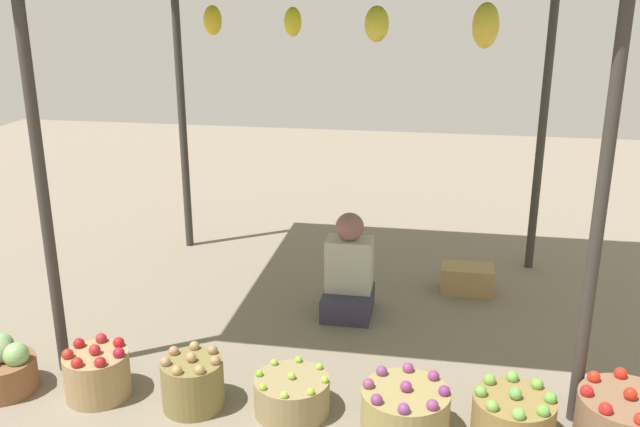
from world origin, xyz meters
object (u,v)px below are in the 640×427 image
object	(u,v)px
vendor_person	(349,275)
basket_purple_onions	(405,411)
basket_red_apples	(97,373)
basket_cabbages	(3,368)
basket_red_tomatoes	(626,421)
basket_potatoes	(193,382)
wooden_crate_near_vendor	(467,279)
basket_green_apples	(513,417)
basket_limes	(292,395)

from	to	relation	value
vendor_person	basket_purple_onions	distance (m)	1.53
basket_red_apples	basket_purple_onions	xyz separation A→B (m)	(1.83, -0.06, -0.01)
basket_cabbages	basket_red_tomatoes	world-z (taller)	basket_red_tomatoes
basket_cabbages	basket_red_tomatoes	bearing A→B (deg)	1.51
basket_red_apples	basket_potatoes	bearing A→B (deg)	-0.72
basket_red_tomatoes	wooden_crate_near_vendor	xyz separation A→B (m)	(-0.78, 1.86, -0.04)
basket_potatoes	basket_red_tomatoes	bearing A→B (deg)	1.23
basket_purple_onions	basket_red_tomatoes	xyz separation A→B (m)	(1.16, 0.11, 0.01)
basket_red_tomatoes	basket_purple_onions	bearing A→B (deg)	-174.79
basket_cabbages	basket_red_apples	xyz separation A→B (m)	(0.59, 0.05, -0.00)
basket_cabbages	basket_green_apples	size ratio (longest dim) A/B	0.88
vendor_person	basket_limes	size ratio (longest dim) A/B	1.79
vendor_person	basket_green_apples	size ratio (longest dim) A/B	1.76
basket_green_apples	wooden_crate_near_vendor	world-z (taller)	basket_green_apples
basket_purple_onions	basket_potatoes	bearing A→B (deg)	177.46
basket_green_apples	basket_red_tomatoes	world-z (taller)	basket_red_tomatoes
basket_cabbages	basket_purple_onions	bearing A→B (deg)	-0.28
basket_red_apples	basket_red_tomatoes	size ratio (longest dim) A/B	0.74
vendor_person	basket_green_apples	bearing A→B (deg)	-51.65
basket_limes	basket_green_apples	size ratio (longest dim) A/B	0.98
basket_limes	wooden_crate_near_vendor	bearing A→B (deg)	61.04
vendor_person	basket_red_tomatoes	xyz separation A→B (m)	(1.66, -1.33, -0.15)
wooden_crate_near_vendor	basket_potatoes	bearing A→B (deg)	-130.08
basket_cabbages	basket_red_apples	distance (m)	0.59
basket_red_apples	basket_limes	xyz separation A→B (m)	(1.18, 0.04, -0.04)
basket_red_apples	basket_green_apples	distance (m)	2.40
basket_cabbages	basket_potatoes	bearing A→B (deg)	2.07
basket_cabbages	wooden_crate_near_vendor	xyz separation A→B (m)	(2.80, 1.96, -0.04)
basket_limes	basket_red_apples	bearing A→B (deg)	-178.10
basket_red_apples	basket_potatoes	distance (m)	0.60
basket_cabbages	basket_red_apples	size ratio (longest dim) A/B	1.02
basket_potatoes	basket_cabbages	bearing A→B (deg)	-177.93
basket_green_apples	basket_potatoes	bearing A→B (deg)	-179.58
wooden_crate_near_vendor	basket_limes	bearing A→B (deg)	-118.96
basket_cabbages	basket_limes	distance (m)	1.77
basket_purple_onions	basket_red_tomatoes	world-z (taller)	basket_red_tomatoes
basket_limes	basket_potatoes	bearing A→B (deg)	-175.40
basket_green_apples	basket_red_tomatoes	bearing A→B (deg)	3.74
basket_limes	basket_purple_onions	bearing A→B (deg)	-8.83
basket_potatoes	vendor_person	bearing A→B (deg)	62.34
basket_cabbages	basket_green_apples	world-z (taller)	basket_cabbages
basket_limes	basket_cabbages	bearing A→B (deg)	-177.10
basket_red_apples	basket_purple_onions	bearing A→B (deg)	-1.95
basket_red_apples	vendor_person	bearing A→B (deg)	46.07
vendor_person	basket_purple_onions	size ratio (longest dim) A/B	1.61
basket_green_apples	wooden_crate_near_vendor	size ratio (longest dim) A/B	1.07
basket_cabbages	vendor_person	bearing A→B (deg)	36.70
basket_purple_onions	basket_green_apples	bearing A→B (deg)	6.69
basket_limes	basket_green_apples	world-z (taller)	basket_green_apples
vendor_person	basket_red_tomatoes	size ratio (longest dim) A/B	1.51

